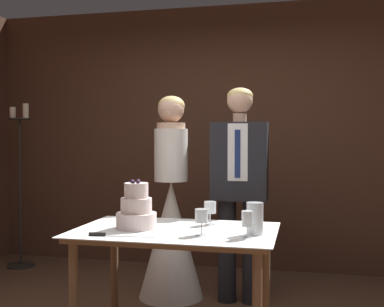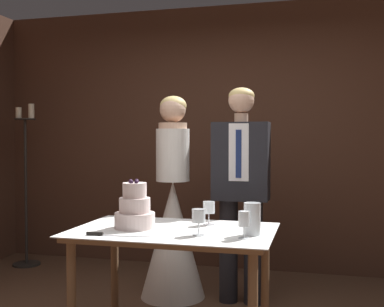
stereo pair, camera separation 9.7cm
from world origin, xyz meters
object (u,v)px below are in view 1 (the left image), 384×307
Objects in this scene: cake_table at (176,244)px; hurricane_candle at (255,219)px; cake_knife at (109,235)px; bride at (171,223)px; tiered_cake at (136,211)px; wine_glass_near at (202,217)px; candle_stand at (20,191)px; groom at (240,181)px; wine_glass_middle at (247,219)px; wine_glass_far at (210,209)px.

hurricane_candle is (0.51, -0.05, 0.18)m from cake_table.
bride is (0.04, 1.22, -0.14)m from cake_knife.
tiered_cake is 2.00× the size of wine_glass_near.
candle_stand is at bearing 148.91° from hurricane_candle.
cake_table is 0.33m from tiered_cake.
candle_stand reaches higher than cake_table.
bride is at bearing 179.94° from groom.
hurricane_candle is at bearing 16.02° from wine_glass_near.
wine_glass_far is at bearing 127.65° from wine_glass_middle.
wine_glass_far is 0.81× the size of hurricane_candle.
tiered_cake is at bearing -40.04° from candle_stand.
groom is 2.44m from candle_stand.
cake_table is 1.02m from groom.
wine_glass_near is 0.81× the size of hurricane_candle.
wine_glass_middle reaches higher than cake_table.
cake_table is 0.31m from wine_glass_near.
wine_glass_near is 0.28m from wine_glass_middle.
cake_table is 3.20× the size of cake_knife.
wine_glass_middle is 0.82× the size of hurricane_candle.
bride is (-0.49, 1.07, -0.24)m from wine_glass_near.
candle_stand is (-2.55, 1.67, -0.08)m from wine_glass_middle.
wine_glass_far is (0.44, 0.24, -0.01)m from tiered_cake.
wine_glass_far is (-0.29, 0.38, -0.00)m from wine_glass_middle.
wine_glass_middle is (0.47, -0.17, 0.20)m from cake_table.
groom reaches higher than bride.
wine_glass_near is at bearing 174.66° from wine_glass_middle.
cake_knife reaches higher than cake_table.
bride reaches higher than wine_glass_far.
wine_glass_middle is 1.35m from bride.
bride reaches higher than tiered_cake.
wine_glass_near is at bearing -35.05° from cake_table.
groom reaches higher than wine_glass_middle.
wine_glass_far is (-0.02, 0.35, -0.00)m from wine_glass_near.
cake_knife is 2.51× the size of wine_glass_middle.
bride is (-0.79, 0.98, -0.22)m from hurricane_candle.
cake_table is at bearing 144.95° from wine_glass_near.
wine_glass_middle is at bearing -55.15° from bride.
hurricane_candle is 3.01m from candle_stand.
groom reaches higher than cake_knife.
cake_knife is at bearing -45.91° from candle_stand.
cake_table is at bearing 34.65° from cake_knife.
wine_glass_far is (0.51, 0.51, 0.10)m from cake_knife.
tiered_cake is 0.50m from wine_glass_far.
candle_stand is (-2.25, 1.29, -0.08)m from wine_glass_far.
tiered_cake is 0.19× the size of bride.
wine_glass_near is at bearing -94.73° from groom.
wine_glass_near is at bearing -65.50° from bride.
wine_glass_middle is 0.12m from hurricane_candle.
wine_glass_far is 0.42m from hurricane_candle.
hurricane_candle is at bearing -5.76° from cake_table.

